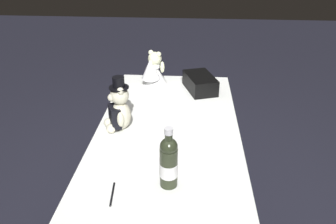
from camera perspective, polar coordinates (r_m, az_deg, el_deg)
name	(u,v)px	position (r m, az deg, el deg)	size (l,w,h in m)	color
reception_table	(168,181)	(2.04, 0.00, -11.62)	(1.52, 0.77, 0.73)	white
teddy_bear_groom	(119,109)	(1.80, -8.36, 0.47)	(0.15, 0.15, 0.30)	beige
teddy_bear_bride	(154,70)	(2.33, -2.42, 7.08)	(0.22, 0.20, 0.24)	white
champagne_bottle	(169,162)	(1.38, 0.12, -8.43)	(0.08, 0.08, 0.28)	#272E1D
signing_pen	(112,195)	(1.42, -9.44, -13.68)	(0.14, 0.02, 0.01)	black
gift_case_black	(200,83)	(2.27, 5.45, 4.93)	(0.31, 0.24, 0.10)	black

